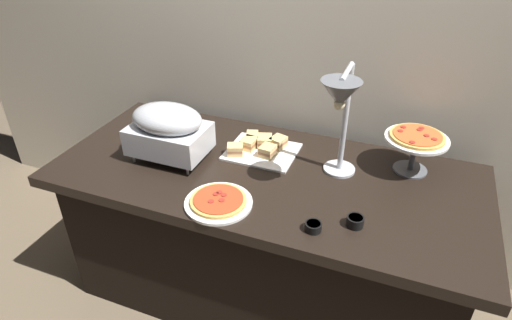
# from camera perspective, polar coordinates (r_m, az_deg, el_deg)

# --- Properties ---
(ground_plane) EXTENTS (8.00, 8.00, 0.00)m
(ground_plane) POSITION_cam_1_polar(r_m,az_deg,el_deg) (2.43, 0.96, -16.61)
(ground_plane) COLOR brown
(back_wall) EXTENTS (4.40, 0.04, 2.40)m
(back_wall) POSITION_cam_1_polar(r_m,az_deg,el_deg) (2.17, 6.07, 15.19)
(back_wall) COLOR beige
(back_wall) RESTS_ON ground_plane
(buffet_table) EXTENTS (1.90, 0.84, 0.76)m
(buffet_table) POSITION_cam_1_polar(r_m,az_deg,el_deg) (2.16, 1.05, -9.83)
(buffet_table) COLOR black
(buffet_table) RESTS_ON ground_plane
(chafing_dish) EXTENTS (0.35, 0.24, 0.26)m
(chafing_dish) POSITION_cam_1_polar(r_m,az_deg,el_deg) (1.99, -11.48, 4.02)
(chafing_dish) COLOR #B7BABF
(chafing_dish) RESTS_ON buffet_table
(heat_lamp) EXTENTS (0.15, 0.33, 0.50)m
(heat_lamp) POSITION_cam_1_polar(r_m,az_deg,el_deg) (1.65, 11.10, 7.30)
(heat_lamp) COLOR #B7BABF
(heat_lamp) RESTS_ON buffet_table
(pizza_plate_front) EXTENTS (0.27, 0.27, 0.03)m
(pizza_plate_front) POSITION_cam_1_polar(r_m,az_deg,el_deg) (1.73, -4.96, -5.48)
(pizza_plate_front) COLOR white
(pizza_plate_front) RESTS_ON buffet_table
(pizza_plate_center) EXTENTS (0.27, 0.27, 0.18)m
(pizza_plate_center) POSITION_cam_1_polar(r_m,az_deg,el_deg) (1.98, 20.32, 2.32)
(pizza_plate_center) COLOR #595B60
(pizza_plate_center) RESTS_ON buffet_table
(sandwich_platter) EXTENTS (0.32, 0.27, 0.06)m
(sandwich_platter) POSITION_cam_1_polar(r_m,az_deg,el_deg) (2.06, 0.49, 1.72)
(sandwich_platter) COLOR white
(sandwich_platter) RESTS_ON buffet_table
(sauce_cup_near) EXTENTS (0.07, 0.07, 0.04)m
(sauce_cup_near) POSITION_cam_1_polar(r_m,az_deg,el_deg) (1.66, 12.92, -7.84)
(sauce_cup_near) COLOR black
(sauce_cup_near) RESTS_ON buffet_table
(sauce_cup_far) EXTENTS (0.06, 0.06, 0.03)m
(sauce_cup_far) POSITION_cam_1_polar(r_m,az_deg,el_deg) (1.62, 7.54, -8.65)
(sauce_cup_far) COLOR black
(sauce_cup_far) RESTS_ON buffet_table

